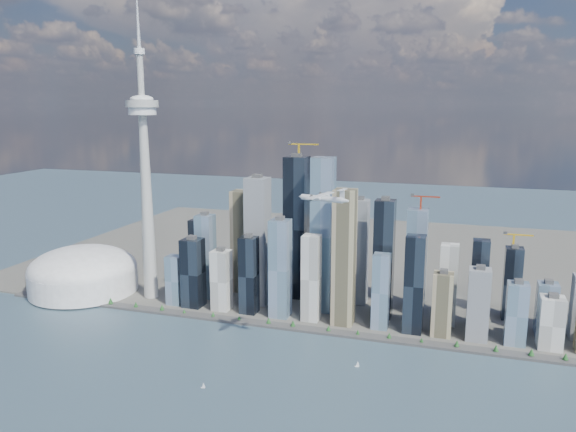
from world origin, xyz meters
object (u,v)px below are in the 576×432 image
(needle_tower, at_px, (145,172))
(sailboat_west, at_px, (203,386))
(airplane, at_px, (323,198))
(sailboat_east, at_px, (357,365))
(dome_stadium, at_px, (83,272))

(needle_tower, distance_m, sailboat_west, 435.57)
(airplane, distance_m, sailboat_west, 283.28)
(needle_tower, relative_size, sailboat_west, 66.39)
(needle_tower, xyz_separation_m, sailboat_west, (241.55, -277.49, -233.18))
(airplane, bearing_deg, needle_tower, 165.20)
(sailboat_west, relative_size, sailboat_east, 0.90)
(airplane, relative_size, sailboat_east, 7.61)
(needle_tower, bearing_deg, sailboat_west, -48.96)
(airplane, bearing_deg, sailboat_west, -135.85)
(sailboat_west, height_order, sailboat_east, sailboat_east)
(dome_stadium, height_order, sailboat_west, dome_stadium)
(sailboat_east, bearing_deg, sailboat_west, -156.99)
(needle_tower, relative_size, dome_stadium, 2.75)
(dome_stadium, height_order, airplane, airplane)
(dome_stadium, distance_m, sailboat_west, 467.43)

